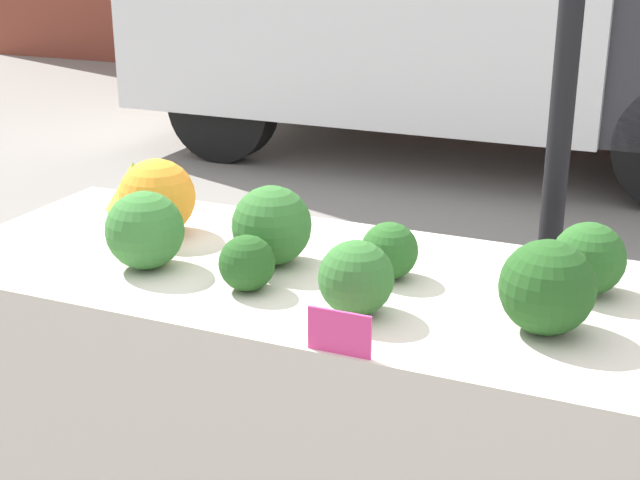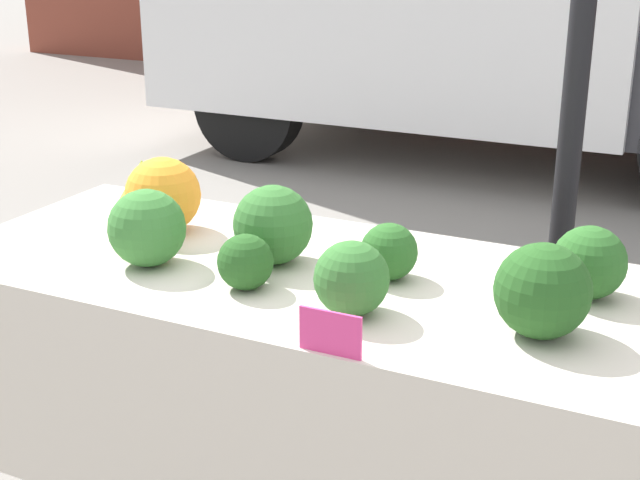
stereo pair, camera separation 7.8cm
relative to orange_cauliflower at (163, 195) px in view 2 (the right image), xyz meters
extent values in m
cylinder|color=black|center=(0.88, 0.73, 0.38)|extent=(0.07, 0.07, 2.73)
cylinder|color=black|center=(-1.93, 3.72, -0.58)|extent=(0.81, 0.22, 0.81)
cylinder|color=black|center=(-1.93, 5.38, -0.58)|extent=(0.81, 0.22, 0.81)
cube|color=beige|center=(0.49, -0.09, -0.11)|extent=(1.84, 0.74, 0.03)
cube|color=beige|center=(0.49, -0.45, -0.37)|extent=(1.84, 0.01, 0.49)
cylinder|color=black|center=(-0.37, 0.22, -0.56)|extent=(0.05, 0.05, 0.85)
sphere|color=orange|center=(0.00, 0.00, 0.00)|extent=(0.20, 0.20, 0.20)
cone|color=#93B238|center=(-0.18, 0.16, -0.03)|extent=(0.17, 0.17, 0.13)
sphere|color=#285B23|center=(0.65, -0.05, -0.03)|extent=(0.13, 0.13, 0.13)
sphere|color=#387533|center=(0.11, -0.22, -0.01)|extent=(0.18, 0.18, 0.18)
sphere|color=#336B2D|center=(0.65, -0.27, -0.02)|extent=(0.16, 0.16, 0.16)
sphere|color=#336B2D|center=(0.37, -0.08, 0.00)|extent=(0.19, 0.19, 0.19)
sphere|color=#285B23|center=(1.07, 0.04, -0.02)|extent=(0.16, 0.16, 0.16)
sphere|color=#23511E|center=(0.39, -0.24, -0.04)|extent=(0.12, 0.12, 0.12)
sphere|color=#23511E|center=(1.02, -0.20, 0.00)|extent=(0.19, 0.19, 0.19)
cube|color=#E53D84|center=(0.69, -0.45, -0.05)|extent=(0.13, 0.01, 0.09)
camera|label=1|loc=(1.25, -1.83, 0.66)|focal=50.00mm
camera|label=2|loc=(1.33, -1.80, 0.66)|focal=50.00mm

